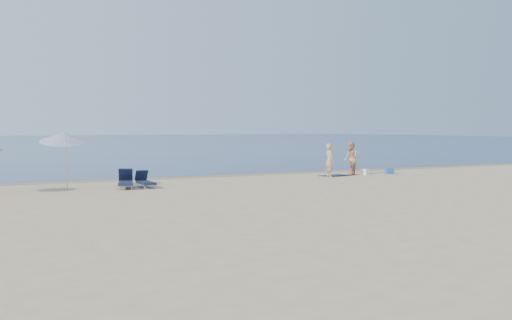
{
  "coord_description": "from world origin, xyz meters",
  "views": [
    {
      "loc": [
        -15.94,
        -11.72,
        2.66
      ],
      "look_at": [
        -1.02,
        16.0,
        1.0
      ],
      "focal_mm": 45.0,
      "sensor_mm": 36.0,
      "label": 1
    }
  ],
  "objects": [
    {
      "name": "sea",
      "position": [
        0.0,
        100.0,
        0.0
      ],
      "size": [
        240.0,
        160.0,
        0.01
      ],
      "primitive_type": "cube",
      "color": "#0C234B",
      "rests_on": "ground"
    },
    {
      "name": "wet_sand_strip",
      "position": [
        0.0,
        19.4,
        0.0
      ],
      "size": [
        240.0,
        1.6,
        0.0
      ],
      "primitive_type": "cube",
      "color": "#847254",
      "rests_on": "ground"
    },
    {
      "name": "person_left",
      "position": [
        3.32,
        15.94,
        0.88
      ],
      "size": [
        0.5,
        0.69,
        1.76
      ],
      "primitive_type": "imported",
      "rotation": [
        0.0,
        0.0,
        1.44
      ],
      "color": "tan",
      "rests_on": "ground"
    },
    {
      "name": "person_right",
      "position": [
        5.21,
        16.6,
        0.91
      ],
      "size": [
        0.91,
        1.04,
        1.82
      ],
      "primitive_type": "imported",
      "rotation": [
        0.0,
        0.0,
        -1.86
      ],
      "color": "tan",
      "rests_on": "ground"
    },
    {
      "name": "beach_towel",
      "position": [
        4.08,
        16.5,
        0.01
      ],
      "size": [
        1.94,
        1.4,
        0.03
      ],
      "primitive_type": "cube",
      "rotation": [
        0.0,
        0.0,
        0.27
      ],
      "color": "#0E1F48",
      "rests_on": "ground"
    },
    {
      "name": "white_bag",
      "position": [
        6.05,
        16.41,
        0.15
      ],
      "size": [
        0.44,
        0.41,
        0.31
      ],
      "primitive_type": "cube",
      "rotation": [
        0.0,
        0.0,
        0.33
      ],
      "color": "white",
      "rests_on": "ground"
    },
    {
      "name": "blue_cooler",
      "position": [
        7.53,
        16.16,
        0.16
      ],
      "size": [
        0.5,
        0.4,
        0.32
      ],
      "primitive_type": "cube",
      "rotation": [
        0.0,
        0.0,
        -0.2
      ],
      "color": "#205CAE",
      "rests_on": "ground"
    },
    {
      "name": "umbrella_near",
      "position": [
        -10.29,
        15.83,
        2.21
      ],
      "size": [
        2.46,
        2.48,
        2.62
      ],
      "rotation": [
        0.0,
        0.0,
        -0.28
      ],
      "color": "silver",
      "rests_on": "ground"
    },
    {
      "name": "lounger_left",
      "position": [
        -7.88,
        15.04,
        0.3
      ],
      "size": [
        1.12,
        1.95,
        0.82
      ],
      "rotation": [
        0.0,
        0.0,
        -0.29
      ],
      "color": "#141C37",
      "rests_on": "ground"
    },
    {
      "name": "lounger_right",
      "position": [
        -7.02,
        15.02,
        0.26
      ],
      "size": [
        0.63,
        1.68,
        0.73
      ],
      "rotation": [
        0.0,
        0.0,
        -0.06
      ],
      "color": "#131B35",
      "rests_on": "ground"
    }
  ]
}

